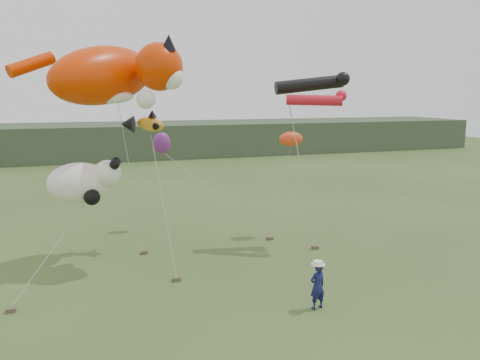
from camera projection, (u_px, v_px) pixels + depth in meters
name	position (u px, v px, depth m)	size (l,w,h in m)	color
ground	(281.00, 303.00, 17.09)	(120.00, 120.00, 0.00)	#385123
headland	(117.00, 141.00, 57.64)	(90.00, 13.00, 4.00)	#2D3D28
festival_attendant	(317.00, 286.00, 16.49)	(0.61, 0.40, 1.68)	#14164B
sandbag_anchors	(196.00, 262.00, 21.07)	(13.57, 5.23, 0.16)	brown
cat_kite	(115.00, 74.00, 20.13)	(7.26, 5.53, 3.29)	red
fish_kite	(142.00, 124.00, 22.40)	(2.25, 1.46, 1.12)	orange
tube_kites	(317.00, 88.00, 22.82)	(3.64, 2.22, 1.64)	black
panda_kite	(84.00, 182.00, 19.76)	(3.07, 1.98, 1.91)	white
misc_kites	(228.00, 141.00, 25.36)	(7.54, 3.85, 1.30)	#F14018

